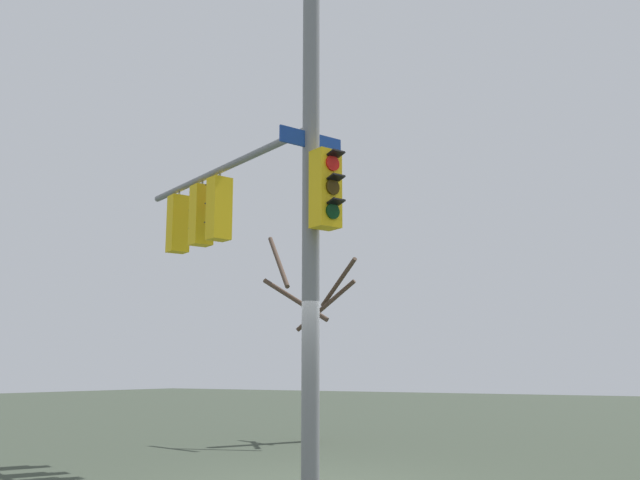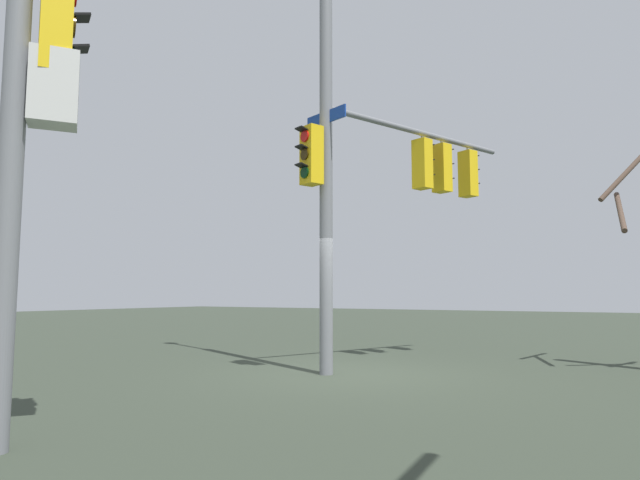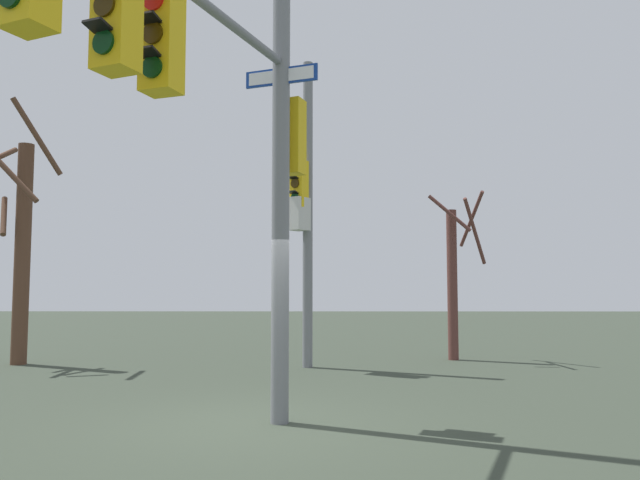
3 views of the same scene
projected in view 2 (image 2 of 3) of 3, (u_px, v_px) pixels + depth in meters
ground_plane at (346, 374)px, 10.07m from camera, size 80.00×80.00×0.00m
main_signal_pole_assembly at (368, 134)px, 11.35m from camera, size 5.68×4.75×9.27m
secondary_pole_assembly at (32, 69)px, 5.51m from camera, size 0.72×0.60×7.22m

